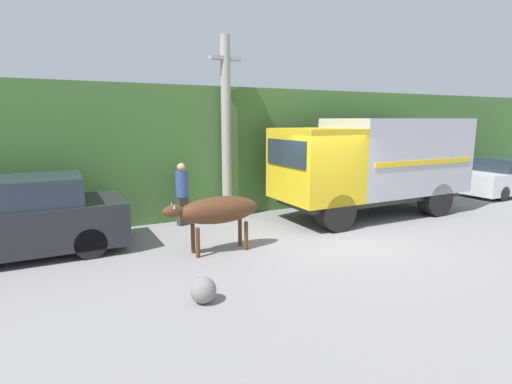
{
  "coord_description": "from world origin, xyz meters",
  "views": [
    {
      "loc": [
        -5.94,
        -7.45,
        2.89
      ],
      "look_at": [
        -1.62,
        1.01,
        1.16
      ],
      "focal_mm": 28.0,
      "sensor_mm": 36.0,
      "label": 1
    }
  ],
  "objects_px": {
    "utility_pole": "(226,127)",
    "cargo_truck": "(375,161)",
    "brown_cow": "(218,211)",
    "hatchback_car": "(506,177)",
    "roadside_rock": "(203,290)",
    "parked_suv": "(18,219)",
    "pedestrian_on_hill": "(182,191)"
  },
  "relations": [
    {
      "from": "roadside_rock",
      "to": "brown_cow",
      "type": "bearing_deg",
      "value": 62.91
    },
    {
      "from": "brown_cow",
      "to": "pedestrian_on_hill",
      "type": "relative_size",
      "value": 1.25
    },
    {
      "from": "brown_cow",
      "to": "roadside_rock",
      "type": "distance_m",
      "value": 2.61
    },
    {
      "from": "brown_cow",
      "to": "hatchback_car",
      "type": "xyz_separation_m",
      "value": [
        12.4,
        1.24,
        -0.24
      ]
    },
    {
      "from": "parked_suv",
      "to": "roadside_rock",
      "type": "bearing_deg",
      "value": -55.6
    },
    {
      "from": "parked_suv",
      "to": "hatchback_car",
      "type": "bearing_deg",
      "value": -2.18
    },
    {
      "from": "pedestrian_on_hill",
      "to": "utility_pole",
      "type": "relative_size",
      "value": 0.33
    },
    {
      "from": "utility_pole",
      "to": "roadside_rock",
      "type": "distance_m",
      "value": 6.11
    },
    {
      "from": "hatchback_car",
      "to": "brown_cow",
      "type": "bearing_deg",
      "value": -174.31
    },
    {
      "from": "parked_suv",
      "to": "hatchback_car",
      "type": "xyz_separation_m",
      "value": [
        16.27,
        -0.4,
        -0.12
      ]
    },
    {
      "from": "brown_cow",
      "to": "utility_pole",
      "type": "bearing_deg",
      "value": 54.8
    },
    {
      "from": "pedestrian_on_hill",
      "to": "utility_pole",
      "type": "height_order",
      "value": "utility_pole"
    },
    {
      "from": "parked_suv",
      "to": "pedestrian_on_hill",
      "type": "relative_size",
      "value": 2.51
    },
    {
      "from": "cargo_truck",
      "to": "hatchback_car",
      "type": "bearing_deg",
      "value": 0.65
    },
    {
      "from": "utility_pole",
      "to": "cargo_truck",
      "type": "bearing_deg",
      "value": -22.71
    },
    {
      "from": "pedestrian_on_hill",
      "to": "roadside_rock",
      "type": "height_order",
      "value": "pedestrian_on_hill"
    },
    {
      "from": "brown_cow",
      "to": "hatchback_car",
      "type": "relative_size",
      "value": 0.56
    },
    {
      "from": "cargo_truck",
      "to": "utility_pole",
      "type": "xyz_separation_m",
      "value": [
        -4.09,
        1.71,
        1.03
      ]
    },
    {
      "from": "hatchback_car",
      "to": "roadside_rock",
      "type": "height_order",
      "value": "hatchback_car"
    },
    {
      "from": "utility_pole",
      "to": "roadside_rock",
      "type": "height_order",
      "value": "utility_pole"
    },
    {
      "from": "hatchback_car",
      "to": "roadside_rock",
      "type": "distance_m",
      "value": 13.99
    },
    {
      "from": "parked_suv",
      "to": "roadside_rock",
      "type": "distance_m",
      "value": 4.77
    },
    {
      "from": "cargo_truck",
      "to": "parked_suv",
      "type": "bearing_deg",
      "value": 175.42
    },
    {
      "from": "cargo_truck",
      "to": "pedestrian_on_hill",
      "type": "relative_size",
      "value": 3.53
    },
    {
      "from": "cargo_truck",
      "to": "pedestrian_on_hill",
      "type": "distance_m",
      "value": 5.75
    },
    {
      "from": "brown_cow",
      "to": "parked_suv",
      "type": "bearing_deg",
      "value": 148.59
    },
    {
      "from": "brown_cow",
      "to": "roadside_rock",
      "type": "bearing_deg",
      "value": -125.58
    },
    {
      "from": "cargo_truck",
      "to": "parked_suv",
      "type": "xyz_separation_m",
      "value": [
        -9.34,
        0.59,
        -0.84
      ]
    },
    {
      "from": "pedestrian_on_hill",
      "to": "parked_suv",
      "type": "bearing_deg",
      "value": -0.41
    },
    {
      "from": "pedestrian_on_hill",
      "to": "roadside_rock",
      "type": "relative_size",
      "value": 4.08
    },
    {
      "from": "cargo_truck",
      "to": "utility_pole",
      "type": "bearing_deg",
      "value": 156.34
    },
    {
      "from": "hatchback_car",
      "to": "roadside_rock",
      "type": "xyz_separation_m",
      "value": [
        -13.54,
        -3.47,
        -0.48
      ]
    }
  ]
}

